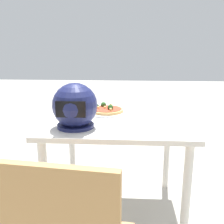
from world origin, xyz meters
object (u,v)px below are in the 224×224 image
at_px(drinking_glass, 84,97).
at_px(pizza, 107,109).
at_px(dining_table, 117,130).
at_px(motorcycle_helmet, 75,106).

bearing_deg(drinking_glass, pizza, 131.80).
relative_size(dining_table, drinking_glass, 6.89).
height_order(pizza, drinking_glass, drinking_glass).
bearing_deg(motorcycle_helmet, pizza, -115.05).
height_order(dining_table, motorcycle_helmet, motorcycle_helmet).
bearing_deg(pizza, drinking_glass, -48.20).
distance_m(dining_table, motorcycle_helmet, 0.41).
relative_size(motorcycle_helmet, drinking_glass, 1.96).
distance_m(dining_table, pizza, 0.18).
xyz_separation_m(dining_table, motorcycle_helmet, (0.24, 0.24, 0.22)).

